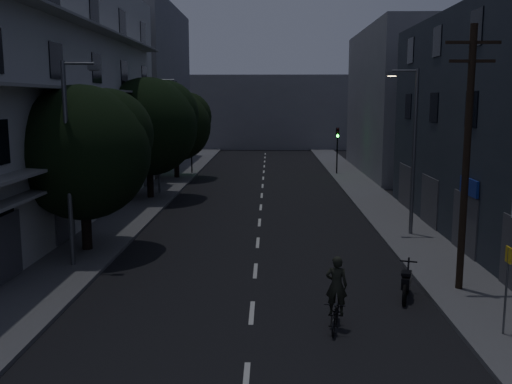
{
  "coord_description": "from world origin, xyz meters",
  "views": [
    {
      "loc": [
        0.55,
        -10.75,
        6.68
      ],
      "look_at": [
        0.0,
        12.0,
        3.0
      ],
      "focal_mm": 40.0,
      "sensor_mm": 36.0,
      "label": 1
    }
  ],
  "objects_px": {
    "motorcycle": "(406,284)",
    "utility_pole": "(467,154)",
    "cyclist": "(336,304)",
    "bus_stop_sign": "(507,274)"
  },
  "relations": [
    {
      "from": "motorcycle",
      "to": "utility_pole",
      "type": "bearing_deg",
      "value": 36.91
    },
    {
      "from": "utility_pole",
      "to": "cyclist",
      "type": "height_order",
      "value": "utility_pole"
    },
    {
      "from": "motorcycle",
      "to": "cyclist",
      "type": "relative_size",
      "value": 0.89
    },
    {
      "from": "utility_pole",
      "to": "cyclist",
      "type": "relative_size",
      "value": 4.06
    },
    {
      "from": "utility_pole",
      "to": "bus_stop_sign",
      "type": "relative_size",
      "value": 3.56
    },
    {
      "from": "bus_stop_sign",
      "to": "motorcycle",
      "type": "xyz_separation_m",
      "value": [
        -1.96,
        3.26,
        -1.38
      ]
    },
    {
      "from": "bus_stop_sign",
      "to": "motorcycle",
      "type": "distance_m",
      "value": 4.05
    },
    {
      "from": "bus_stop_sign",
      "to": "cyclist",
      "type": "bearing_deg",
      "value": 172.48
    },
    {
      "from": "utility_pole",
      "to": "motorcycle",
      "type": "distance_m",
      "value": 4.85
    },
    {
      "from": "bus_stop_sign",
      "to": "motorcycle",
      "type": "height_order",
      "value": "bus_stop_sign"
    }
  ]
}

